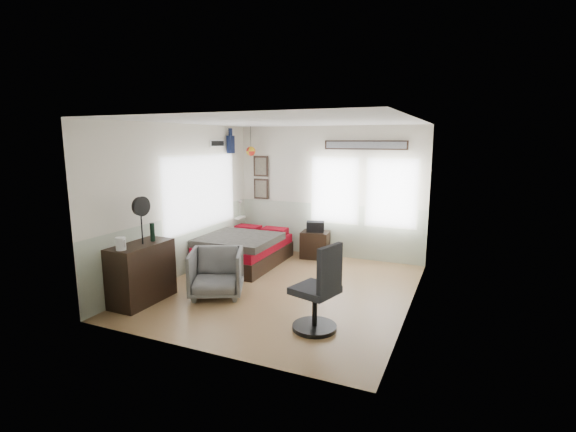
{
  "coord_description": "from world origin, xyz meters",
  "views": [
    {
      "loc": [
        2.7,
        -5.95,
        2.42
      ],
      "look_at": [
        -0.1,
        0.4,
        1.15
      ],
      "focal_mm": 26.0,
      "sensor_mm": 36.0,
      "label": 1
    }
  ],
  "objects_px": {
    "nightstand": "(315,245)",
    "bed": "(244,249)",
    "dresser": "(142,273)",
    "armchair": "(216,273)",
    "task_chair": "(319,296)"
  },
  "relations": [
    {
      "from": "bed",
      "to": "task_chair",
      "type": "bearing_deg",
      "value": -43.97
    },
    {
      "from": "dresser",
      "to": "nightstand",
      "type": "distance_m",
      "value": 3.66
    },
    {
      "from": "dresser",
      "to": "nightstand",
      "type": "xyz_separation_m",
      "value": [
        1.57,
        3.3,
        -0.17
      ]
    },
    {
      "from": "dresser",
      "to": "armchair",
      "type": "bearing_deg",
      "value": 36.91
    },
    {
      "from": "bed",
      "to": "nightstand",
      "type": "height_order",
      "value": "bed"
    },
    {
      "from": "nightstand",
      "to": "armchair",
      "type": "bearing_deg",
      "value": -111.72
    },
    {
      "from": "bed",
      "to": "dresser",
      "type": "height_order",
      "value": "dresser"
    },
    {
      "from": "bed",
      "to": "nightstand",
      "type": "bearing_deg",
      "value": 40.2
    },
    {
      "from": "armchair",
      "to": "nightstand",
      "type": "relative_size",
      "value": 1.47
    },
    {
      "from": "armchair",
      "to": "task_chair",
      "type": "distance_m",
      "value": 1.96
    },
    {
      "from": "armchair",
      "to": "nightstand",
      "type": "height_order",
      "value": "armchair"
    },
    {
      "from": "bed",
      "to": "dresser",
      "type": "relative_size",
      "value": 1.91
    },
    {
      "from": "nightstand",
      "to": "task_chair",
      "type": "xyz_separation_m",
      "value": [
        1.21,
        -3.16,
        0.19
      ]
    },
    {
      "from": "armchair",
      "to": "bed",
      "type": "bearing_deg",
      "value": 79.15
    },
    {
      "from": "nightstand",
      "to": "bed",
      "type": "bearing_deg",
      "value": -146.06
    }
  ]
}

